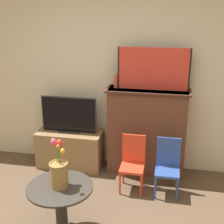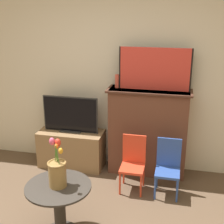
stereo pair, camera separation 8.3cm
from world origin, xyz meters
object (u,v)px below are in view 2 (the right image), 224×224
(painting, at_px, (155,69))
(vase_tulips, at_px, (57,171))
(chair_blue, at_px, (168,165))
(tv_monitor, at_px, (70,115))
(chair_red, at_px, (133,161))

(painting, distance_m, vase_tulips, 1.78)
(chair_blue, height_order, vase_tulips, vase_tulips)
(tv_monitor, bearing_deg, chair_red, -22.99)
(vase_tulips, bearing_deg, chair_blue, 44.54)
(painting, height_order, vase_tulips, painting)
(painting, relative_size, chair_blue, 1.31)
(painting, xyz_separation_m, chair_blue, (0.25, -0.46, -1.06))
(painting, relative_size, tv_monitor, 1.17)
(painting, height_order, tv_monitor, painting)
(chair_red, xyz_separation_m, vase_tulips, (-0.57, -0.99, 0.34))
(painting, distance_m, tv_monitor, 1.31)
(chair_blue, bearing_deg, chair_red, 178.82)
(tv_monitor, bearing_deg, vase_tulips, -75.15)
(painting, bearing_deg, chair_blue, -61.65)
(painting, height_order, chair_red, painting)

